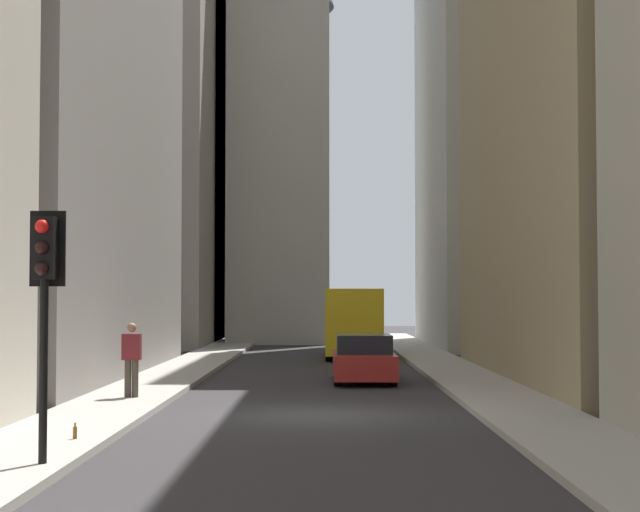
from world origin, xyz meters
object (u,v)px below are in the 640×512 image
object	(u,v)px
delivery_truck	(352,323)
pedestrian	(132,356)
discarded_bottle	(75,432)
traffic_light_foreground	(44,277)
sedan_red	(364,360)

from	to	relation	value
delivery_truck	pedestrian	world-z (taller)	delivery_truck
discarded_bottle	traffic_light_foreground	bearing A→B (deg)	-176.48
delivery_truck	sedan_red	size ratio (longest dim) A/B	1.50
delivery_truck	sedan_red	bearing A→B (deg)	180.00
traffic_light_foreground	pedestrian	distance (m)	9.73
delivery_truck	sedan_red	distance (m)	12.06
discarded_bottle	sedan_red	bearing A→B (deg)	-22.37
sedan_red	pedestrian	xyz separation A→B (m)	(-5.88, 5.74, 0.44)
sedan_red	traffic_light_foreground	distance (m)	16.44
delivery_truck	discarded_bottle	distance (m)	25.58
sedan_red	pedestrian	distance (m)	8.23
sedan_red	traffic_light_foreground	bearing A→B (deg)	161.48
traffic_light_foreground	pedestrian	size ratio (longest dim) A/B	2.06
delivery_truck	traffic_light_foreground	bearing A→B (deg)	169.34
sedan_red	discarded_bottle	bearing A→B (deg)	157.63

